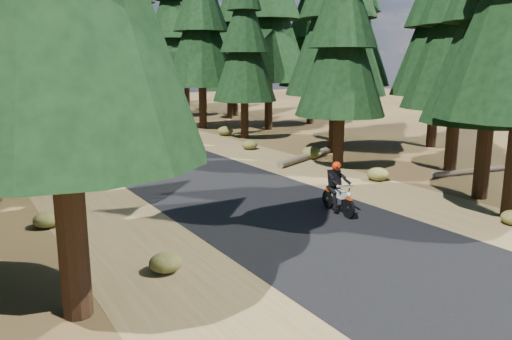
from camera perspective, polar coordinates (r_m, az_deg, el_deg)
The scene contains 10 objects.
ground at distance 15.08m, azimuth 3.01°, elevation -5.11°, with size 120.00×120.00×0.00m, color #402A17.
road at distance 19.25m, azimuth -5.49°, elevation -1.33°, with size 6.00×100.00×0.01m, color black.
shoulder_l at distance 17.77m, azimuth -18.92°, elevation -3.08°, with size 3.20×100.00×0.01m, color brown.
shoulder_r at distance 21.62m, azimuth 5.49°, elevation 0.16°, with size 3.20×100.00×0.01m, color brown.
pine_forest at distance 34.05m, azimuth -18.48°, elevation 17.30°, with size 34.59×55.08×16.32m.
log_near at distance 23.76m, azimuth 6.04°, elevation 1.62°, with size 0.32×0.32×5.23m, color #4C4233.
log_far at distance 22.30m, azimuth 23.43°, elevation -0.12°, with size 0.24×0.24×4.23m, color #4C4233.
understory_shrubs at distance 22.82m, azimuth -7.88°, elevation 1.41°, with size 14.11×30.59×0.63m.
rider_lead at distance 15.26m, azimuth 9.38°, elevation -3.00°, with size 0.79×1.81×1.56m.
rider_follow at distance 20.30m, azimuth -14.37°, elevation 0.63°, with size 0.88×1.92×1.65m.
Camera 1 is at (-8.24, -11.81, 4.46)m, focal length 35.00 mm.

